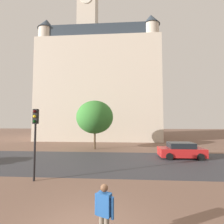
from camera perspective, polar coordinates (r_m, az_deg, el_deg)
name	(u,v)px	position (r m, az deg, el deg)	size (l,w,h in m)	color
ground_plane	(110,159)	(15.27, -0.79, -16.78)	(120.00, 120.00, 0.00)	brown
street_asphalt_strip	(109,162)	(14.39, -1.09, -17.61)	(120.00, 8.28, 0.00)	#38383D
landmark_building	(100,87)	(34.74, -4.32, 9.22)	(22.96, 14.63, 37.14)	beige
person_skater	(104,211)	(5.29, -2.79, -32.44)	(0.57, 0.39, 1.73)	#706656
car_red	(181,150)	(16.95, 23.83, -12.69)	(4.17, 2.08, 1.48)	red
traffic_light_pole	(35,130)	(10.57, -26.19, -5.91)	(0.28, 0.34, 4.27)	black
tree_curb_far	(95,117)	(20.33, -6.26, -1.84)	(4.72, 4.72, 6.21)	brown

